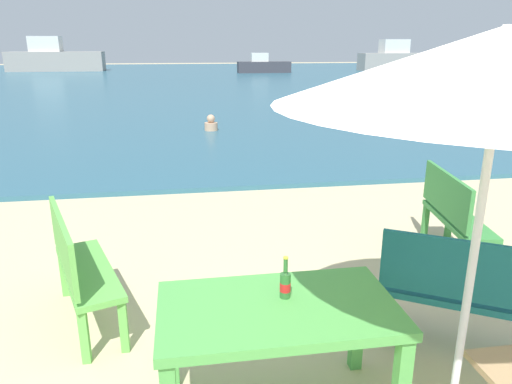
{
  "coord_description": "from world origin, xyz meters",
  "views": [
    {
      "loc": [
        -1.13,
        -2.12,
        2.22
      ],
      "look_at": [
        -0.31,
        3.0,
        0.6
      ],
      "focal_mm": 33.32,
      "sensor_mm": 36.0,
      "label": 1
    }
  ],
  "objects_px": {
    "bench_teal_center": "(467,290)",
    "boat_barge": "(399,59)",
    "bench_green_left": "(78,263)",
    "boat_ferry": "(263,66)",
    "picnic_table_green": "(278,321)",
    "bench_green_right": "(453,211)",
    "patio_umbrella": "(502,67)",
    "swimmer_person": "(211,124)",
    "boat_tanker": "(55,59)",
    "beer_bottle_amber": "(285,283)"
  },
  "relations": [
    {
      "from": "boat_ferry",
      "to": "bench_teal_center",
      "type": "bearing_deg",
      "value": -97.64
    },
    {
      "from": "swimmer_person",
      "to": "boat_ferry",
      "type": "distance_m",
      "value": 26.41
    },
    {
      "from": "bench_green_left",
      "to": "beer_bottle_amber",
      "type": "bearing_deg",
      "value": -38.91
    },
    {
      "from": "beer_bottle_amber",
      "to": "bench_green_left",
      "type": "height_order",
      "value": "beer_bottle_amber"
    },
    {
      "from": "picnic_table_green",
      "to": "bench_green_left",
      "type": "xyz_separation_m",
      "value": [
        -1.38,
        1.24,
        -0.11
      ]
    },
    {
      "from": "patio_umbrella",
      "to": "bench_green_left",
      "type": "relative_size",
      "value": 1.84
    },
    {
      "from": "bench_green_left",
      "to": "boat_ferry",
      "type": "xyz_separation_m",
      "value": [
        7.56,
        34.39,
        0.08
      ]
    },
    {
      "from": "beer_bottle_amber",
      "to": "picnic_table_green",
      "type": "bearing_deg",
      "value": -126.03
    },
    {
      "from": "swimmer_person",
      "to": "boat_tanker",
      "type": "height_order",
      "value": "boat_tanker"
    },
    {
      "from": "picnic_table_green",
      "to": "bench_green_right",
      "type": "relative_size",
      "value": 1.13
    },
    {
      "from": "patio_umbrella",
      "to": "boat_ferry",
      "type": "height_order",
      "value": "patio_umbrella"
    },
    {
      "from": "bench_green_right",
      "to": "boat_tanker",
      "type": "distance_m",
      "value": 41.14
    },
    {
      "from": "patio_umbrella",
      "to": "boat_barge",
      "type": "distance_m",
      "value": 41.67
    },
    {
      "from": "picnic_table_green",
      "to": "bench_teal_center",
      "type": "relative_size",
      "value": 1.16
    },
    {
      "from": "boat_tanker",
      "to": "bench_teal_center",
      "type": "bearing_deg",
      "value": -73.46
    },
    {
      "from": "picnic_table_green",
      "to": "bench_green_right",
      "type": "bearing_deg",
      "value": 40.01
    },
    {
      "from": "beer_bottle_amber",
      "to": "boat_ferry",
      "type": "distance_m",
      "value": 36.08
    },
    {
      "from": "beer_bottle_amber",
      "to": "boat_barge",
      "type": "relative_size",
      "value": 0.04
    },
    {
      "from": "beer_bottle_amber",
      "to": "boat_ferry",
      "type": "xyz_separation_m",
      "value": [
        6.12,
        35.55,
        -0.23
      ]
    },
    {
      "from": "beer_bottle_amber",
      "to": "bench_green_right",
      "type": "distance_m",
      "value": 2.88
    },
    {
      "from": "patio_umbrella",
      "to": "bench_green_right",
      "type": "distance_m",
      "value": 3.08
    },
    {
      "from": "bench_teal_center",
      "to": "boat_barge",
      "type": "height_order",
      "value": "boat_barge"
    },
    {
      "from": "boat_tanker",
      "to": "patio_umbrella",
      "type": "bearing_deg",
      "value": -74.39
    },
    {
      "from": "patio_umbrella",
      "to": "swimmer_person",
      "type": "bearing_deg",
      "value": 93.67
    },
    {
      "from": "bench_teal_center",
      "to": "patio_umbrella",
      "type": "bearing_deg",
      "value": -125.11
    },
    {
      "from": "bench_teal_center",
      "to": "bench_green_right",
      "type": "height_order",
      "value": "same"
    },
    {
      "from": "boat_barge",
      "to": "boat_tanker",
      "type": "distance_m",
      "value": 29.19
    },
    {
      "from": "boat_ferry",
      "to": "boat_tanker",
      "type": "bearing_deg",
      "value": 162.37
    },
    {
      "from": "patio_umbrella",
      "to": "bench_teal_center",
      "type": "height_order",
      "value": "patio_umbrella"
    },
    {
      "from": "beer_bottle_amber",
      "to": "patio_umbrella",
      "type": "height_order",
      "value": "patio_umbrella"
    },
    {
      "from": "bench_green_right",
      "to": "boat_barge",
      "type": "bearing_deg",
      "value": 65.65
    },
    {
      "from": "bench_teal_center",
      "to": "boat_barge",
      "type": "bearing_deg",
      "value": 65.51
    },
    {
      "from": "patio_umbrella",
      "to": "boat_ferry",
      "type": "xyz_separation_m",
      "value": [
        5.24,
        36.02,
        -1.49
      ]
    },
    {
      "from": "bench_green_left",
      "to": "boat_barge",
      "type": "distance_m",
      "value": 41.25
    },
    {
      "from": "boat_barge",
      "to": "boat_tanker",
      "type": "xyz_separation_m",
      "value": [
        -28.98,
        3.51,
        0.08
      ]
    },
    {
      "from": "bench_green_left",
      "to": "swimmer_person",
      "type": "distance_m",
      "value": 8.82
    },
    {
      "from": "swimmer_person",
      "to": "boat_tanker",
      "type": "bearing_deg",
      "value": 109.33
    },
    {
      "from": "bench_teal_center",
      "to": "boat_ferry",
      "type": "bearing_deg",
      "value": 82.36
    },
    {
      "from": "bench_green_left",
      "to": "boat_barge",
      "type": "height_order",
      "value": "boat_barge"
    },
    {
      "from": "patio_umbrella",
      "to": "swimmer_person",
      "type": "relative_size",
      "value": 5.61
    },
    {
      "from": "swimmer_person",
      "to": "boat_barge",
      "type": "relative_size",
      "value": 0.06
    },
    {
      "from": "boat_ferry",
      "to": "swimmer_person",
      "type": "bearing_deg",
      "value": -102.92
    },
    {
      "from": "patio_umbrella",
      "to": "bench_green_right",
      "type": "relative_size",
      "value": 1.85
    },
    {
      "from": "bench_green_right",
      "to": "boat_barge",
      "type": "distance_m",
      "value": 39.03
    },
    {
      "from": "patio_umbrella",
      "to": "bench_green_left",
      "type": "bearing_deg",
      "value": 144.95
    },
    {
      "from": "bench_green_left",
      "to": "picnic_table_green",
      "type": "bearing_deg",
      "value": -42.02
    },
    {
      "from": "bench_teal_center",
      "to": "bench_green_right",
      "type": "bearing_deg",
      "value": 62.26
    },
    {
      "from": "beer_bottle_amber",
      "to": "bench_green_right",
      "type": "height_order",
      "value": "beer_bottle_amber"
    },
    {
      "from": "patio_umbrella",
      "to": "bench_teal_center",
      "type": "relative_size",
      "value": 1.9
    },
    {
      "from": "picnic_table_green",
      "to": "bench_green_right",
      "type": "distance_m",
      "value": 2.96
    }
  ]
}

